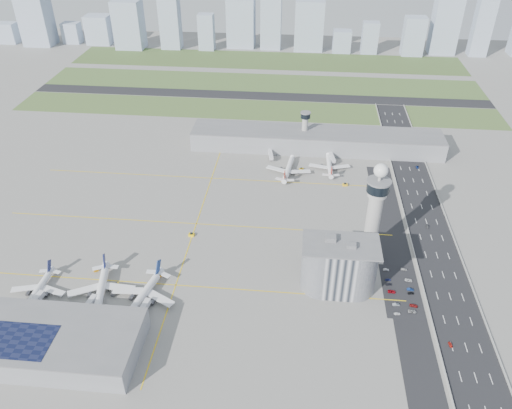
# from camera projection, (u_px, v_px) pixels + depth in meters

# --- Properties ---
(ground) EXTENTS (1000.00, 1000.00, 0.00)m
(ground) POSITION_uv_depth(u_px,v_px,m) (250.00, 256.00, 308.02)
(ground) COLOR gray
(grass_strip_0) EXTENTS (480.00, 50.00, 0.08)m
(grass_strip_0) POSITION_uv_depth(u_px,v_px,m) (255.00, 110.00, 495.33)
(grass_strip_0) COLOR #4A632F
(grass_strip_0) RESTS_ON ground
(grass_strip_1) EXTENTS (480.00, 60.00, 0.08)m
(grass_strip_1) POSITION_uv_depth(u_px,v_px,m) (261.00, 83.00, 557.24)
(grass_strip_1) COLOR #4B652F
(grass_strip_1) RESTS_ON ground
(grass_strip_2) EXTENTS (480.00, 70.00, 0.08)m
(grass_strip_2) POSITION_uv_depth(u_px,v_px,m) (267.00, 60.00, 623.27)
(grass_strip_2) COLOR #435A2A
(grass_strip_2) RESTS_ON ground
(runway) EXTENTS (480.00, 22.00, 0.10)m
(runway) POSITION_uv_depth(u_px,v_px,m) (258.00, 96.00, 525.86)
(runway) COLOR black
(runway) RESTS_ON ground
(highway) EXTENTS (28.00, 500.00, 0.10)m
(highway) POSITION_uv_depth(u_px,v_px,m) (441.00, 268.00, 298.64)
(highway) COLOR black
(highway) RESTS_ON ground
(barrier_left) EXTENTS (0.60, 500.00, 1.20)m
(barrier_left) POSITION_uv_depth(u_px,v_px,m) (417.00, 266.00, 299.48)
(barrier_left) COLOR #9E9E99
(barrier_left) RESTS_ON ground
(barrier_right) EXTENTS (0.60, 500.00, 1.20)m
(barrier_right) POSITION_uv_depth(u_px,v_px,m) (465.00, 269.00, 297.20)
(barrier_right) COLOR #9E9E99
(barrier_right) RESTS_ON ground
(landside_road) EXTENTS (18.00, 260.00, 0.08)m
(landside_road) POSITION_uv_depth(u_px,v_px,m) (401.00, 277.00, 292.43)
(landside_road) COLOR black
(landside_road) RESTS_ON ground
(parking_lot) EXTENTS (20.00, 44.00, 0.10)m
(parking_lot) POSITION_uv_depth(u_px,v_px,m) (400.00, 291.00, 282.68)
(parking_lot) COLOR black
(parking_lot) RESTS_ON ground
(taxiway_line_h_0) EXTENTS (260.00, 0.60, 0.01)m
(taxiway_line_h_0) POSITION_uv_depth(u_px,v_px,m) (176.00, 285.00, 286.51)
(taxiway_line_h_0) COLOR yellow
(taxiway_line_h_0) RESTS_ON ground
(taxiway_line_h_1) EXTENTS (260.00, 0.60, 0.01)m
(taxiway_line_h_1) POSITION_uv_depth(u_px,v_px,m) (196.00, 224.00, 336.03)
(taxiway_line_h_1) COLOR yellow
(taxiway_line_h_1) RESTS_ON ground
(taxiway_line_h_2) EXTENTS (260.00, 0.60, 0.01)m
(taxiway_line_h_2) POSITION_uv_depth(u_px,v_px,m) (212.00, 178.00, 385.56)
(taxiway_line_h_2) COLOR yellow
(taxiway_line_h_2) RESTS_ON ground
(taxiway_line_v) EXTENTS (0.60, 260.00, 0.01)m
(taxiway_line_v) POSITION_uv_depth(u_px,v_px,m) (196.00, 224.00, 336.03)
(taxiway_line_v) COLOR yellow
(taxiway_line_v) RESTS_ON ground
(control_tower) EXTENTS (14.00, 14.00, 64.50)m
(control_tower) POSITION_uv_depth(u_px,v_px,m) (375.00, 209.00, 289.19)
(control_tower) COLOR #ADAAA5
(control_tower) RESTS_ON ground
(secondary_tower) EXTENTS (8.60, 8.60, 31.90)m
(secondary_tower) POSITION_uv_depth(u_px,v_px,m) (305.00, 127.00, 418.88)
(secondary_tower) COLOR #ADAAA5
(secondary_tower) RESTS_ON ground
(admin_building) EXTENTS (42.00, 24.00, 33.50)m
(admin_building) POSITION_uv_depth(u_px,v_px,m) (339.00, 266.00, 277.09)
(admin_building) COLOR #B2B2B7
(admin_building) RESTS_ON ground
(terminal_pier) EXTENTS (210.00, 32.00, 15.80)m
(terminal_pier) POSITION_uv_depth(u_px,v_px,m) (316.00, 140.00, 422.51)
(terminal_pier) COLOR gray
(terminal_pier) RESTS_ON ground
(near_terminal) EXTENTS (84.00, 42.00, 13.00)m
(near_terminal) POSITION_uv_depth(u_px,v_px,m) (54.00, 342.00, 243.89)
(near_terminal) COLOR gray
(near_terminal) RESTS_ON ground
(airplane_near_a) EXTENTS (32.40, 37.91, 10.47)m
(airplane_near_a) POSITION_uv_depth(u_px,v_px,m) (36.00, 288.00, 277.30)
(airplane_near_a) COLOR white
(airplane_near_a) RESTS_ON ground
(airplane_near_b) EXTENTS (46.16, 51.26, 12.41)m
(airplane_near_b) POSITION_uv_depth(u_px,v_px,m) (100.00, 286.00, 276.67)
(airplane_near_b) COLOR white
(airplane_near_b) RESTS_ON ground
(airplane_near_c) EXTENTS (46.56, 51.59, 12.42)m
(airplane_near_c) POSITION_uv_depth(u_px,v_px,m) (142.00, 292.00, 272.91)
(airplane_near_c) COLOR white
(airplane_near_c) RESTS_ON ground
(airplane_far_a) EXTENTS (40.21, 45.71, 11.72)m
(airplane_far_a) POSITION_uv_depth(u_px,v_px,m) (289.00, 166.00, 389.94)
(airplane_far_a) COLOR white
(airplane_far_a) RESTS_ON ground
(airplane_far_b) EXTENTS (34.69, 40.20, 10.83)m
(airplane_far_b) POSITION_uv_depth(u_px,v_px,m) (330.00, 162.00, 395.39)
(airplane_far_b) COLOR white
(airplane_far_b) RESTS_ON ground
(jet_bridge_near_0) EXTENTS (5.39, 14.31, 5.70)m
(jet_bridge_near_0) POSITION_uv_depth(u_px,v_px,m) (27.00, 312.00, 265.27)
(jet_bridge_near_0) COLOR silver
(jet_bridge_near_0) RESTS_ON ground
(jet_bridge_near_1) EXTENTS (5.39, 14.31, 5.70)m
(jet_bridge_near_1) POSITION_uv_depth(u_px,v_px,m) (82.00, 316.00, 262.83)
(jet_bridge_near_1) COLOR silver
(jet_bridge_near_1) RESTS_ON ground
(jet_bridge_near_2) EXTENTS (5.39, 14.31, 5.70)m
(jet_bridge_near_2) POSITION_uv_depth(u_px,v_px,m) (137.00, 320.00, 260.39)
(jet_bridge_near_2) COLOR silver
(jet_bridge_near_2) RESTS_ON ground
(jet_bridge_far_0) EXTENTS (5.39, 14.31, 5.70)m
(jet_bridge_far_0) POSITION_uv_depth(u_px,v_px,m) (270.00, 152.00, 415.22)
(jet_bridge_far_0) COLOR silver
(jet_bridge_far_0) RESTS_ON ground
(jet_bridge_far_1) EXTENTS (5.39, 14.31, 5.70)m
(jet_bridge_far_1) POSITION_uv_depth(u_px,v_px,m) (330.00, 155.00, 411.15)
(jet_bridge_far_1) COLOR silver
(jet_bridge_far_1) RESTS_ON ground
(tug_0) EXTENTS (3.37, 3.20, 1.62)m
(tug_0) POSITION_uv_depth(u_px,v_px,m) (96.00, 270.00, 296.16)
(tug_0) COLOR #CC7E05
(tug_0) RESTS_ON ground
(tug_1) EXTENTS (4.05, 3.98, 1.96)m
(tug_1) POSITION_uv_depth(u_px,v_px,m) (116.00, 285.00, 285.34)
(tug_1) COLOR #F4B310
(tug_1) RESTS_ON ground
(tug_2) EXTENTS (3.85, 3.73, 1.85)m
(tug_2) POSITION_uv_depth(u_px,v_px,m) (159.00, 275.00, 292.02)
(tug_2) COLOR orange
(tug_2) RESTS_ON ground
(tug_3) EXTENTS (3.71, 2.63, 2.10)m
(tug_3) POSITION_uv_depth(u_px,v_px,m) (191.00, 234.00, 324.52)
(tug_3) COLOR yellow
(tug_3) RESTS_ON ground
(tug_4) EXTENTS (3.82, 4.15, 1.99)m
(tug_4) POSITION_uv_depth(u_px,v_px,m) (301.00, 169.00, 395.53)
(tug_4) COLOR yellow
(tug_4) RESTS_ON ground
(tug_5) EXTENTS (4.03, 3.13, 2.11)m
(tug_5) POSITION_uv_depth(u_px,v_px,m) (345.00, 184.00, 376.06)
(tug_5) COLOR gold
(tug_5) RESTS_ON ground
(car_lot_0) EXTENTS (3.50, 1.67, 1.16)m
(car_lot_0) POSITION_uv_depth(u_px,v_px,m) (397.00, 313.00, 267.42)
(car_lot_0) COLOR white
(car_lot_0) RESTS_ON ground
(car_lot_1) EXTENTS (4.11, 1.98, 1.30)m
(car_lot_1) POSITION_uv_depth(u_px,v_px,m) (396.00, 305.00, 272.85)
(car_lot_1) COLOR gray
(car_lot_1) RESTS_ON ground
(car_lot_2) EXTENTS (4.55, 2.30, 1.24)m
(car_lot_2) POSITION_uv_depth(u_px,v_px,m) (392.00, 292.00, 281.26)
(car_lot_2) COLOR #A20915
(car_lot_2) RESTS_ON ground
(car_lot_3) EXTENTS (3.91, 2.02, 1.08)m
(car_lot_3) POSITION_uv_depth(u_px,v_px,m) (389.00, 284.00, 286.40)
(car_lot_3) COLOR black
(car_lot_3) RESTS_ON ground
(car_lot_4) EXTENTS (3.45, 1.74, 1.13)m
(car_lot_4) POSITION_uv_depth(u_px,v_px,m) (388.00, 280.00, 289.56)
(car_lot_4) COLOR navy
(car_lot_4) RESTS_ON ground
(car_lot_5) EXTENTS (3.56, 1.27, 1.17)m
(car_lot_5) POSITION_uv_depth(u_px,v_px,m) (386.00, 270.00, 296.65)
(car_lot_5) COLOR #BEBEBE
(car_lot_5) RESTS_ON ground
(car_lot_6) EXTENTS (4.59, 2.17, 1.27)m
(car_lot_6) POSITION_uv_depth(u_px,v_px,m) (412.00, 311.00, 268.64)
(car_lot_6) COLOR #979797
(car_lot_6) RESTS_ON ground
(car_lot_7) EXTENTS (4.67, 2.43, 1.29)m
(car_lot_7) POSITION_uv_depth(u_px,v_px,m) (414.00, 306.00, 272.15)
(car_lot_7) COLOR maroon
(car_lot_7) RESTS_ON ground
(car_lot_8) EXTENTS (3.65, 1.78, 1.20)m
(car_lot_8) POSITION_uv_depth(u_px,v_px,m) (411.00, 293.00, 280.27)
(car_lot_8) COLOR black
(car_lot_8) RESTS_ON ground
(car_lot_9) EXTENTS (3.87, 1.48, 1.26)m
(car_lot_9) POSITION_uv_depth(u_px,v_px,m) (410.00, 289.00, 282.73)
(car_lot_9) COLOR navy
(car_lot_9) RESTS_ON ground
(car_lot_10) EXTENTS (4.54, 2.48, 1.21)m
(car_lot_10) POSITION_uv_depth(u_px,v_px,m) (409.00, 280.00, 289.16)
(car_lot_10) COLOR silver
(car_lot_10) RESTS_ON ground
(car_lot_11) EXTENTS (3.95, 2.14, 1.09)m
(car_lot_11) POSITION_uv_depth(u_px,v_px,m) (404.00, 269.00, 297.05)
(car_lot_11) COLOR #A2A2A2
(car_lot_11) RESTS_ON ground
(car_hw_0) EXTENTS (1.79, 3.65, 1.20)m
(car_hw_0) POSITION_uv_depth(u_px,v_px,m) (450.00, 345.00, 249.91)
(car_hw_0) COLOR #B41E15
(car_hw_0) RESTS_ON ground
(car_hw_1) EXTENTS (1.51, 3.65, 1.17)m
(car_hw_1) POSITION_uv_depth(u_px,v_px,m) (427.00, 227.00, 332.49)
(car_hw_1) COLOR #232325
(car_hw_1) RESTS_ON ground
(car_hw_2) EXTENTS (2.05, 4.17, 1.14)m
(car_hw_2) POSITION_uv_depth(u_px,v_px,m) (417.00, 167.00, 398.74)
(car_hw_2) COLOR navy
(car_hw_2) RESTS_ON ground
(car_hw_4) EXTENTS (1.93, 3.92, 1.29)m
(car_hw_4) POSITION_uv_depth(u_px,v_px,m) (392.00, 134.00, 448.93)
(car_hw_4) COLOR gray
(car_hw_4) RESTS_ON ground
(skyline_bldg_0) EXTENTS (24.05, 19.24, 26.50)m
(skyline_bldg_0) POSITION_uv_depth(u_px,v_px,m) (8.00, 33.00, 679.39)
(skyline_bldg_0) COLOR #9EADC1
(skyline_bldg_0) RESTS_ON ground
(skyline_bldg_1) EXTENTS (37.63, 30.10, 65.60)m
(skyline_bldg_1) POSITION_uv_depth(u_px,v_px,m) (36.00, 20.00, 661.31)
(skyline_bldg_1) COLOR #9EADC1
(skyline_bldg_1) RESTS_ON ground
(skyline_bldg_2) EXTENTS (22.81, 18.25, 26.79)m
(skyline_bldg_2) POSITION_uv_depth(u_px,v_px,m) (72.00, 33.00, 679.26)
(skyline_bldg_2) COLOR #9EADC1
(skyline_bldg_2) RESTS_ON ground
(skyline_bldg_3) EXTENTS (32.30, 25.84, 36.93)m
(skyline_bldg_3) POSITION_uv_depth(u_px,v_px,m) (99.00, 29.00, 674.26)
(skyline_bldg_3) COLOR #9EADC1
(skyline_bldg_3) RESTS_ON ground
(skyline_bldg_4) EXTENTS (35.81, 28.65, 60.36)m
(skyline_bldg_4) POSITION_uv_depth(u_px,v_px,m) (129.00, 25.00, 650.48)
(skyline_bldg_4) COLOR #9EADC1
(skyline_bldg_4) RESTS_ON ground
(skyline_bldg_5) EXTENTS (25.49, 20.39, 66.89)m
(skyline_bldg_5) POSITION_uv_depth(u_px,v_px,m) (170.00, 22.00, 647.92)
(skyline_bldg_5) COLOR #9EADC1
(skyline_bldg_5) RESTS_ON ground
(skyline_bldg_6) EXTENTS (20.04, 16.03, 45.20)m
(skyline_bldg_6) POSITION_uv_depth(u_px,v_px,m) (206.00, 32.00, 648.67)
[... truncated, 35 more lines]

